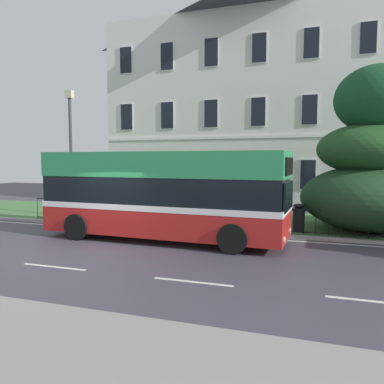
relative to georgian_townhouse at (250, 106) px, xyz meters
name	(u,v)px	position (x,y,z in m)	size (l,w,h in m)	color
ground_plane	(112,244)	(-2.02, -16.20, -6.79)	(60.00, 56.00, 0.18)	#423F4C
georgian_townhouse	(250,106)	(0.00, 0.00, 0.00)	(17.33, 11.17, 13.26)	silver
iron_verge_railing	(195,216)	(0.00, -13.03, -6.16)	(15.84, 0.04, 0.97)	black
evergreen_tree	(372,166)	(6.80, -11.15, -4.12)	(5.45, 5.45, 6.55)	#423328
single_decker_bus	(163,194)	(-0.55, -15.02, -5.10)	(9.01, 2.92, 3.20)	#AE1E1B
street_lamp_post	(71,144)	(-6.71, -11.95, -3.12)	(0.36, 0.24, 6.12)	#333338
litter_bin	(299,217)	(4.10, -12.32, -6.12)	(0.47, 0.47, 1.08)	black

